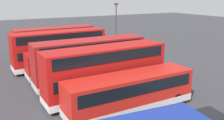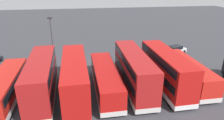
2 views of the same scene
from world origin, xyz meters
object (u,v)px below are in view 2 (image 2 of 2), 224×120
at_px(bus_single_deck_fourth, 106,79).
at_px(bus_single_deck_seventh, 6,86).
at_px(car_small_green, 175,50).
at_px(waste_bin_yellow, 122,56).
at_px(bus_single_deck_near_end, 187,72).
at_px(bus_double_decker_sixth, 42,78).
at_px(bus_double_decker_third, 134,70).
at_px(bus_double_decker_second, 165,69).
at_px(bus_double_decker_fifth, 75,78).
at_px(lamp_post_tall, 52,38).

distance_m(bus_single_deck_fourth, bus_single_deck_seventh, 11.05).
height_order(car_small_green, waste_bin_yellow, car_small_green).
xyz_separation_m(bus_single_deck_near_end, bus_double_decker_sixth, (17.66, 0.53, 0.83)).
xyz_separation_m(bus_single_deck_fourth, bus_single_deck_seventh, (11.05, 0.08, -0.00)).
height_order(bus_single_deck_fourth, car_small_green, bus_single_deck_fourth).
distance_m(bus_double_decker_third, waste_bin_yellow, 10.20).
xyz_separation_m(bus_double_decker_second, waste_bin_yellow, (3.17, -10.29, -1.97)).
relative_size(bus_double_decker_second, bus_double_decker_fifth, 0.97).
height_order(bus_single_deck_near_end, car_small_green, bus_single_deck_near_end).
xyz_separation_m(bus_double_decker_second, bus_double_decker_sixth, (14.45, 0.10, -0.00)).
relative_size(bus_single_deck_fourth, lamp_post_tall, 1.48).
relative_size(bus_double_decker_third, bus_single_deck_fourth, 1.01).
bearing_deg(lamp_post_tall, bus_double_decker_fifth, 108.71).
distance_m(bus_double_decker_third, bus_single_deck_seventh, 14.51).
height_order(bus_single_deck_near_end, waste_bin_yellow, bus_single_deck_near_end).
xyz_separation_m(bus_single_deck_fourth, waste_bin_yellow, (-4.14, -10.03, -1.15)).
xyz_separation_m(bus_single_deck_fourth, bus_double_decker_sixth, (7.13, 0.36, 0.83)).
xyz_separation_m(bus_double_decker_third, bus_double_decker_sixth, (10.57, 0.41, -0.00)).
bearing_deg(bus_double_decker_third, waste_bin_yellow, -94.06).
bearing_deg(car_small_green, bus_double_decker_sixth, 28.47).
height_order(bus_single_deck_seventh, lamp_post_tall, lamp_post_tall).
bearing_deg(car_small_green, bus_double_decker_second, 58.55).
distance_m(bus_double_decker_sixth, bus_single_deck_seventh, 4.02).
relative_size(bus_double_decker_second, lamp_post_tall, 1.45).
xyz_separation_m(bus_double_decker_third, bus_single_deck_seventh, (14.49, 0.13, -0.83)).
bearing_deg(bus_double_decker_third, car_small_green, -134.20).
xyz_separation_m(bus_double_decker_second, car_small_green, (-7.08, -11.58, -1.75)).
bearing_deg(bus_single_deck_seventh, bus_double_decker_second, 179.44).
bearing_deg(bus_single_deck_seventh, bus_single_deck_near_end, -179.32).
distance_m(bus_single_deck_near_end, bus_double_decker_sixth, 17.69).
relative_size(bus_double_decker_fifth, waste_bin_yellow, 11.90).
bearing_deg(bus_double_decker_fifth, bus_single_deck_seventh, -6.02).
relative_size(bus_single_deck_near_end, bus_single_deck_fourth, 0.93).
bearing_deg(bus_double_decker_fifth, bus_double_decker_sixth, -8.16).
bearing_deg(bus_single_deck_seventh, lamp_post_tall, -114.92).
bearing_deg(bus_double_decker_second, car_small_green, -121.45).
relative_size(bus_single_deck_near_end, waste_bin_yellow, 11.00).
bearing_deg(bus_single_deck_seventh, bus_double_decker_fifth, 173.98).
bearing_deg(bus_double_decker_fifth, waste_bin_yellow, -125.06).
bearing_deg(bus_single_deck_seventh, bus_double_decker_third, -179.49).
height_order(bus_double_decker_sixth, waste_bin_yellow, bus_double_decker_sixth).
bearing_deg(bus_single_deck_near_end, car_small_green, -109.13).
xyz_separation_m(bus_double_decker_fifth, bus_single_deck_seventh, (7.54, -0.80, -0.83)).
bearing_deg(lamp_post_tall, car_small_green, -173.70).
height_order(bus_double_decker_second, car_small_green, bus_double_decker_second).
bearing_deg(bus_single_deck_fourth, bus_double_decker_second, 177.95).
relative_size(bus_double_decker_third, bus_double_decker_sixth, 1.04).
height_order(bus_double_decker_fifth, car_small_green, bus_double_decker_fifth).
distance_m(bus_single_deck_near_end, waste_bin_yellow, 11.80).
relative_size(bus_double_decker_second, bus_single_deck_fourth, 0.98).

